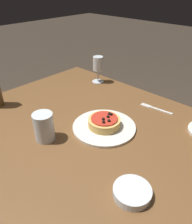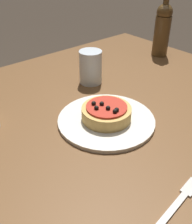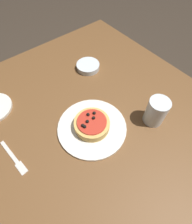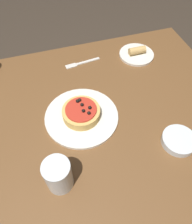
{
  "view_description": "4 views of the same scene",
  "coord_description": "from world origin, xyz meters",
  "px_view_note": "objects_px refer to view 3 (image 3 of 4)",
  "views": [
    {
      "loc": [
        -0.57,
        0.57,
        1.36
      ],
      "look_at": [
        -0.01,
        -0.01,
        0.86
      ],
      "focal_mm": 35.0,
      "sensor_mm": 36.0,
      "label": 1
    },
    {
      "loc": [
        -0.47,
        -0.55,
        1.22
      ],
      "look_at": [
        -0.04,
        -0.04,
        0.78
      ],
      "focal_mm": 42.0,
      "sensor_mm": 36.0,
      "label": 2
    },
    {
      "loc": [
        0.28,
        -0.29,
        1.42
      ],
      "look_at": [
        -0.05,
        -0.01,
        0.79
      ],
      "focal_mm": 28.0,
      "sensor_mm": 36.0,
      "label": 3
    },
    {
      "loc": [
        0.08,
        0.45,
        1.48
      ],
      "look_at": [
        -0.07,
        -0.05,
        0.79
      ],
      "focal_mm": 35.0,
      "sensor_mm": 36.0,
      "label": 4
    }
  ],
  "objects_px": {
    "pizza": "(92,124)",
    "fork": "(15,159)",
    "dining_table": "(105,131)",
    "side_bowl": "(88,66)",
    "water_cup": "(156,111)",
    "dinner_plate": "(92,127)"
  },
  "relations": [
    {
      "from": "pizza",
      "to": "fork",
      "type": "bearing_deg",
      "value": -103.88
    },
    {
      "from": "dinner_plate",
      "to": "pizza",
      "type": "relative_size",
      "value": 1.97
    },
    {
      "from": "fork",
      "to": "dinner_plate",
      "type": "bearing_deg",
      "value": 69.94
    },
    {
      "from": "water_cup",
      "to": "dinner_plate",
      "type": "bearing_deg",
      "value": -119.55
    },
    {
      "from": "water_cup",
      "to": "dining_table",
      "type": "bearing_deg",
      "value": -124.24
    },
    {
      "from": "dinner_plate",
      "to": "dining_table",
      "type": "bearing_deg",
      "value": 75.08
    },
    {
      "from": "water_cup",
      "to": "side_bowl",
      "type": "relative_size",
      "value": 1.0
    },
    {
      "from": "side_bowl",
      "to": "fork",
      "type": "relative_size",
      "value": 0.7
    },
    {
      "from": "dining_table",
      "to": "pizza",
      "type": "xyz_separation_m",
      "value": [
        -0.02,
        -0.07,
        0.11
      ]
    },
    {
      "from": "water_cup",
      "to": "fork",
      "type": "distance_m",
      "value": 0.6
    },
    {
      "from": "dining_table",
      "to": "side_bowl",
      "type": "bearing_deg",
      "value": 155.22
    },
    {
      "from": "dining_table",
      "to": "fork",
      "type": "height_order",
      "value": "fork"
    },
    {
      "from": "dining_table",
      "to": "water_cup",
      "type": "relative_size",
      "value": 10.89
    },
    {
      "from": "dining_table",
      "to": "water_cup",
      "type": "bearing_deg",
      "value": 55.76
    },
    {
      "from": "pizza",
      "to": "fork",
      "type": "xyz_separation_m",
      "value": [
        -0.08,
        -0.32,
        -0.03
      ]
    },
    {
      "from": "dining_table",
      "to": "side_bowl",
      "type": "distance_m",
      "value": 0.38
    },
    {
      "from": "water_cup",
      "to": "side_bowl",
      "type": "height_order",
      "value": "water_cup"
    },
    {
      "from": "pizza",
      "to": "side_bowl",
      "type": "xyz_separation_m",
      "value": [
        -0.31,
        0.22,
        -0.02
      ]
    },
    {
      "from": "water_cup",
      "to": "fork",
      "type": "height_order",
      "value": "water_cup"
    },
    {
      "from": "pizza",
      "to": "fork",
      "type": "relative_size",
      "value": 0.84
    },
    {
      "from": "water_cup",
      "to": "fork",
      "type": "xyz_separation_m",
      "value": [
        -0.21,
        -0.56,
        -0.06
      ]
    },
    {
      "from": "side_bowl",
      "to": "fork",
      "type": "height_order",
      "value": "side_bowl"
    }
  ]
}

